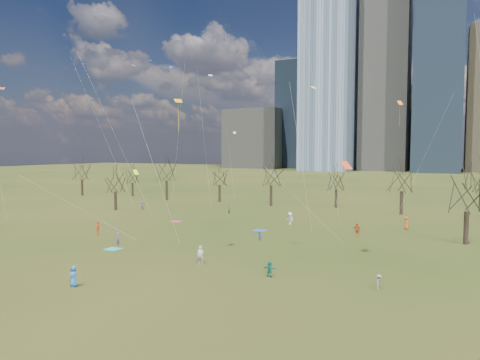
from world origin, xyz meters
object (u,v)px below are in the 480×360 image
at_px(person_0, 74,276).
at_px(person_4, 98,229).
at_px(blanket_teal, 113,249).
at_px(blanket_crimson, 176,221).
at_px(person_1, 200,255).
at_px(blanket_navy, 260,231).

relative_size(person_0, person_4, 0.98).
distance_m(blanket_teal, blanket_crimson, 18.74).
distance_m(blanket_crimson, person_4, 13.55).
bearing_deg(person_1, person_4, 143.13).
relative_size(person_0, person_1, 0.95).
height_order(blanket_teal, blanket_crimson, same).
bearing_deg(blanket_crimson, person_1, -50.25).
height_order(blanket_crimson, person_4, person_4).
distance_m(blanket_teal, person_1, 11.96).
distance_m(blanket_crimson, person_1, 25.20).
bearing_deg(blanket_navy, person_1, -84.44).
distance_m(blanket_crimson, person_0, 31.31).
bearing_deg(blanket_teal, blanket_crimson, 103.02).
bearing_deg(blanket_crimson, blanket_teal, -76.98).
bearing_deg(person_1, blanket_teal, 155.78).
xyz_separation_m(blanket_navy, person_4, (-17.21, -12.00, 0.85)).
bearing_deg(blanket_navy, blanket_crimson, 175.16).
xyz_separation_m(blanket_navy, person_0, (-3.78, -28.25, 0.83)).
xyz_separation_m(blanket_teal, person_1, (11.88, -1.10, 0.87)).
xyz_separation_m(blanket_navy, blanket_crimson, (-14.33, 1.21, 0.00)).
relative_size(blanket_crimson, person_0, 0.95).
bearing_deg(blanket_teal, person_4, 144.59).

